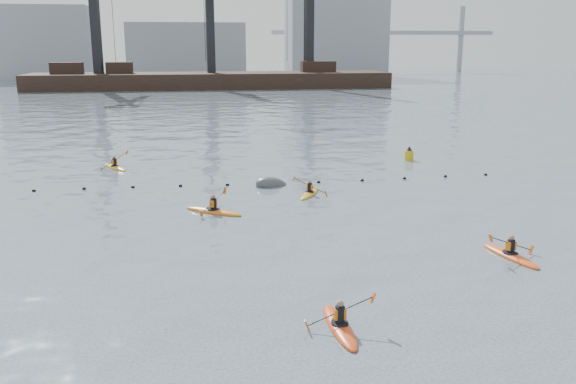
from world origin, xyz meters
The scene contains 11 objects.
ground centered at (0.00, 0.00, 0.00)m, with size 400.00×400.00×0.00m, color #3D4B58.
float_line centered at (-0.50, 22.53, 0.03)m, with size 33.24×0.73×0.24m.
barge_pier centered at (-0.22, 110.00, 1.89)m, with size 72.00×19.30×29.50m.
skyline centered at (2.23, 150.27, 9.25)m, with size 141.00×28.00×22.00m.
kayaker_0 centered at (0.40, 1.49, 0.10)m, with size 2.36×3.43×1.28m.
kayaker_2 centered at (-3.12, 16.03, 0.11)m, with size 3.29×2.71×1.31m.
kayaker_3 centered at (2.82, 19.23, 0.10)m, with size 2.02×3.10×1.20m.
kayaker_4 centered at (9.27, 6.93, 0.11)m, with size 2.39×3.56×1.31m.
kayaker_5 centered at (-9.89, 29.34, 0.10)m, with size 2.31×3.14×1.34m.
mooring_buoy centered at (0.83, 21.97, 0.00)m, with size 2.21×1.31×1.11m, color #3C3F41.
nav_buoy centered at (12.64, 28.97, 0.39)m, with size 0.71×0.71×1.29m.
Camera 1 is at (-4.05, -16.14, 8.99)m, focal length 38.00 mm.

